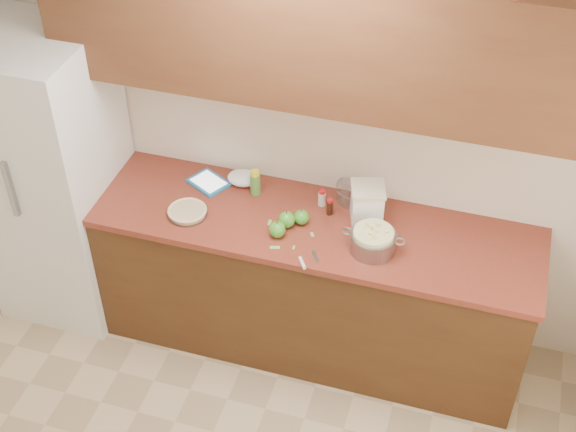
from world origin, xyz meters
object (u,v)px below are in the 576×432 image
(colander, at_px, (373,241))
(flour_canister, at_px, (367,203))
(tablet, at_px, (209,183))
(pie, at_px, (187,212))

(colander, height_order, flour_canister, flour_canister)
(flour_canister, distance_m, tablet, 0.92)
(colander, xyz_separation_m, flour_canister, (-0.08, 0.22, 0.05))
(flour_canister, relative_size, tablet, 0.82)
(pie, xyz_separation_m, flour_canister, (0.93, 0.24, 0.09))
(colander, bearing_deg, tablet, 165.08)
(colander, bearing_deg, flour_canister, 110.47)
(tablet, bearing_deg, colander, 13.54)
(colander, distance_m, tablet, 1.04)
(pie, height_order, tablet, pie)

